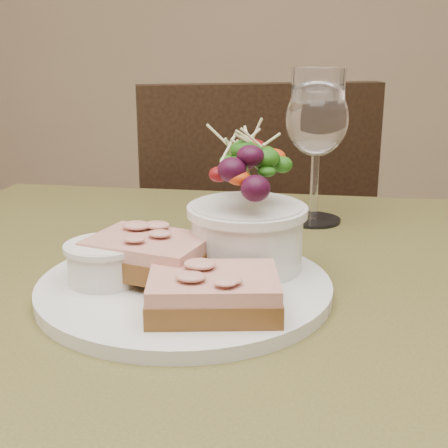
% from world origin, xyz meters
% --- Properties ---
extents(cafe_table, '(0.80, 0.80, 0.75)m').
position_xyz_m(cafe_table, '(0.00, 0.00, 0.65)').
color(cafe_table, '#45401D').
rests_on(cafe_table, ground).
extents(chair_far, '(0.54, 0.54, 0.90)m').
position_xyz_m(chair_far, '(-0.08, 0.72, 0.29)').
color(chair_far, black).
rests_on(chair_far, ground).
extents(dinner_plate, '(0.27, 0.27, 0.01)m').
position_xyz_m(dinner_plate, '(-0.04, 0.01, 0.76)').
color(dinner_plate, silver).
rests_on(dinner_plate, cafe_table).
extents(sandwich_front, '(0.12, 0.09, 0.03)m').
position_xyz_m(sandwich_front, '(-0.00, -0.05, 0.78)').
color(sandwich_front, '#483013').
rests_on(sandwich_front, dinner_plate).
extents(sandwich_back, '(0.12, 0.10, 0.03)m').
position_xyz_m(sandwich_back, '(-0.07, 0.01, 0.78)').
color(sandwich_back, '#483013').
rests_on(sandwich_back, dinner_plate).
extents(ramekin, '(0.07, 0.07, 0.04)m').
position_xyz_m(ramekin, '(-0.11, -0.00, 0.78)').
color(ramekin, silver).
rests_on(ramekin, dinner_plate).
extents(salad_bowl, '(0.10, 0.10, 0.13)m').
position_xyz_m(salad_bowl, '(0.01, 0.05, 0.82)').
color(salad_bowl, silver).
rests_on(salad_bowl, dinner_plate).
extents(garnish, '(0.05, 0.04, 0.02)m').
position_xyz_m(garnish, '(-0.10, 0.08, 0.77)').
color(garnish, '#0E3E0B').
rests_on(garnish, dinner_plate).
extents(wine_glass, '(0.08, 0.08, 0.18)m').
position_xyz_m(wine_glass, '(0.07, 0.26, 0.87)').
color(wine_glass, white).
rests_on(wine_glass, cafe_table).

